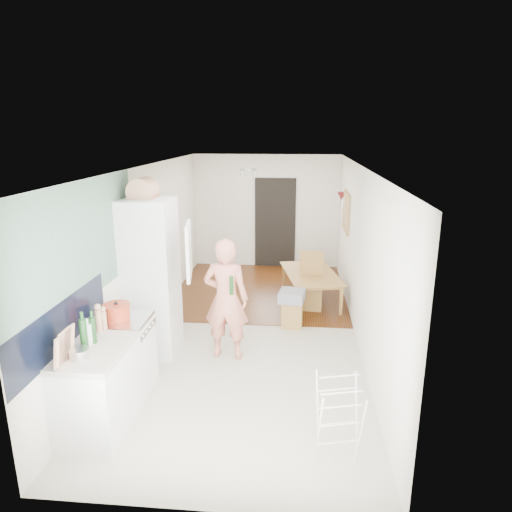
% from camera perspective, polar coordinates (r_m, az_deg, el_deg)
% --- Properties ---
extents(room_shell, '(3.20, 7.00, 2.50)m').
position_cam_1_polar(room_shell, '(6.75, -0.73, 0.41)').
color(room_shell, white).
rests_on(room_shell, ground).
extents(floor, '(3.20, 7.00, 0.01)m').
position_cam_1_polar(floor, '(7.17, -0.70, -9.27)').
color(floor, '#BFB6A2').
rests_on(floor, ground).
extents(wood_floor_overlay, '(3.20, 3.30, 0.01)m').
position_cam_1_polar(wood_floor_overlay, '(8.88, 0.52, -4.24)').
color(wood_floor_overlay, '#552C0B').
rests_on(wood_floor_overlay, room_shell).
extents(sage_wall_panel, '(0.02, 3.00, 1.30)m').
position_cam_1_polar(sage_wall_panel, '(5.15, -21.06, 1.46)').
color(sage_wall_panel, gray).
rests_on(sage_wall_panel, room_shell).
extents(tile_splashback, '(0.02, 1.90, 0.50)m').
position_cam_1_polar(tile_splashback, '(4.90, -23.00, -8.09)').
color(tile_splashback, black).
rests_on(tile_splashback, room_shell).
extents(doorway_recess, '(0.90, 0.04, 2.00)m').
position_cam_1_polar(doorway_recess, '(10.17, 2.41, 4.12)').
color(doorway_recess, black).
rests_on(doorway_recess, room_shell).
extents(base_cabinet, '(0.60, 0.90, 0.86)m').
position_cam_1_polar(base_cabinet, '(5.10, -19.18, -15.83)').
color(base_cabinet, white).
rests_on(base_cabinet, room_shell).
extents(worktop, '(0.62, 0.92, 0.06)m').
position_cam_1_polar(worktop, '(4.88, -19.66, -11.19)').
color(worktop, beige).
rests_on(worktop, room_shell).
extents(range_cooker, '(0.60, 0.60, 0.88)m').
position_cam_1_polar(range_cooker, '(5.69, -16.10, -11.97)').
color(range_cooker, white).
rests_on(range_cooker, room_shell).
extents(cooker_top, '(0.60, 0.60, 0.04)m').
position_cam_1_polar(cooker_top, '(5.50, -16.46, -7.71)').
color(cooker_top, silver).
rests_on(cooker_top, room_shell).
extents(fridge_housing, '(0.66, 0.66, 2.15)m').
position_cam_1_polar(fridge_housing, '(6.32, -13.01, -2.70)').
color(fridge_housing, white).
rests_on(fridge_housing, room_shell).
extents(fridge_door, '(0.14, 0.56, 0.70)m').
position_cam_1_polar(fridge_door, '(5.75, -8.41, 0.65)').
color(fridge_door, white).
rests_on(fridge_door, room_shell).
extents(fridge_interior, '(0.02, 0.52, 0.66)m').
position_cam_1_polar(fridge_interior, '(6.10, -10.51, 1.43)').
color(fridge_interior, white).
rests_on(fridge_interior, room_shell).
extents(pinboard, '(0.03, 0.90, 0.70)m').
position_cam_1_polar(pinboard, '(8.55, 11.23, 5.41)').
color(pinboard, tan).
rests_on(pinboard, room_shell).
extents(pinboard_frame, '(0.00, 0.94, 0.74)m').
position_cam_1_polar(pinboard_frame, '(8.55, 11.13, 5.41)').
color(pinboard_frame, '#A27438').
rests_on(pinboard_frame, room_shell).
extents(wall_sconce, '(0.18, 0.18, 0.16)m').
position_cam_1_polar(wall_sconce, '(9.16, 10.64, 7.36)').
color(wall_sconce, maroon).
rests_on(wall_sconce, room_shell).
extents(person, '(0.75, 0.52, 1.96)m').
position_cam_1_polar(person, '(6.05, -3.79, -4.09)').
color(person, '#D87D67').
rests_on(person, floor).
extents(dining_table, '(0.99, 1.44, 0.46)m').
position_cam_1_polar(dining_table, '(8.29, 7.00, -4.16)').
color(dining_table, '#A27438').
rests_on(dining_table, floor).
extents(dining_chair, '(0.44, 0.44, 0.98)m').
position_cam_1_polar(dining_chair, '(7.92, 6.83, -3.14)').
color(dining_chair, '#A27438').
rests_on(dining_chair, floor).
extents(stool, '(0.34, 0.34, 0.42)m').
position_cam_1_polar(stool, '(7.27, 4.54, -7.17)').
color(stool, '#A27438').
rests_on(stool, floor).
extents(grey_drape, '(0.43, 0.43, 0.17)m').
position_cam_1_polar(grey_drape, '(7.16, 4.51, -5.00)').
color(grey_drape, gray).
rests_on(grey_drape, stool).
extents(drying_rack, '(0.47, 0.44, 0.77)m').
position_cam_1_polar(drying_rack, '(4.62, 10.28, -19.39)').
color(drying_rack, white).
rests_on(drying_rack, floor).
extents(bread_bin, '(0.43, 0.41, 0.19)m').
position_cam_1_polar(bread_bin, '(6.13, -13.95, 7.91)').
color(bread_bin, tan).
rests_on(bread_bin, fridge_housing).
extents(red_casserole, '(0.37, 0.37, 0.18)m').
position_cam_1_polar(red_casserole, '(5.46, -17.04, -6.65)').
color(red_casserole, red).
rests_on(red_casserole, cooker_top).
extents(steel_pan, '(0.22, 0.22, 0.09)m').
position_cam_1_polar(steel_pan, '(4.71, -21.22, -11.28)').
color(steel_pan, silver).
rests_on(steel_pan, worktop).
extents(held_bottle, '(0.05, 0.05, 0.24)m').
position_cam_1_polar(held_bottle, '(5.85, -3.10, -3.71)').
color(held_bottle, '#163D18').
rests_on(held_bottle, person).
extents(bottle_a, '(0.07, 0.07, 0.31)m').
position_cam_1_polar(bottle_a, '(4.83, -20.75, -9.14)').
color(bottle_a, '#163D18').
rests_on(bottle_a, worktop).
extents(bottle_b, '(0.07, 0.07, 0.28)m').
position_cam_1_polar(bottle_b, '(4.94, -19.72, -8.72)').
color(bottle_b, '#163D18').
rests_on(bottle_b, worktop).
extents(bottle_c, '(0.10, 0.10, 0.22)m').
position_cam_1_polar(bottle_c, '(4.93, -20.31, -9.16)').
color(bottle_c, silver).
rests_on(bottle_c, worktop).
extents(pepper_mill_front, '(0.08, 0.08, 0.25)m').
position_cam_1_polar(pepper_mill_front, '(5.18, -19.07, -7.67)').
color(pepper_mill_front, tan).
rests_on(pepper_mill_front, worktop).
extents(pepper_mill_back, '(0.07, 0.07, 0.20)m').
position_cam_1_polar(pepper_mill_back, '(5.23, -18.46, -7.65)').
color(pepper_mill_back, tan).
rests_on(pepper_mill_back, worktop).
extents(chopping_boards, '(0.11, 0.25, 0.34)m').
position_cam_1_polar(chopping_boards, '(4.61, -22.86, -10.42)').
color(chopping_boards, tan).
rests_on(chopping_boards, worktop).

